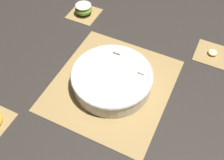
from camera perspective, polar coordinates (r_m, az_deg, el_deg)
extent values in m
plane|color=#2D2823|center=(0.98, 0.00, -1.11)|extent=(6.00, 6.00, 0.00)
cube|color=#A8844C|center=(0.98, 0.00, -1.01)|extent=(0.46, 0.42, 0.01)
cube|color=#3D2D19|center=(1.08, 4.11, 5.83)|extent=(0.01, 0.41, 0.00)
cube|color=#3D2D19|center=(1.05, 3.02, 4.04)|extent=(0.01, 0.41, 0.00)
cube|color=#3D2D19|center=(1.02, 1.86, 2.13)|extent=(0.01, 0.41, 0.00)
cube|color=#3D2D19|center=(0.99, 0.64, 0.11)|extent=(0.01, 0.41, 0.00)
cube|color=#3D2D19|center=(0.96, -0.66, -2.03)|extent=(0.01, 0.41, 0.00)
cube|color=#3D2D19|center=(0.94, -2.03, -4.29)|extent=(0.01, 0.41, 0.00)
cube|color=#3D2D19|center=(0.91, -3.49, -6.67)|extent=(0.01, 0.41, 0.00)
cube|color=#3D2D19|center=(0.89, -5.03, -9.17)|extent=(0.01, 0.41, 0.00)
cube|color=#A8844C|center=(1.28, -6.09, 14.19)|extent=(0.13, 0.13, 0.01)
cube|color=#3D2D19|center=(1.31, -5.35, 15.08)|extent=(0.00, 0.13, 0.00)
cube|color=#3D2D19|center=(1.28, -6.10, 14.25)|extent=(0.00, 0.13, 0.00)
cube|color=#3D2D19|center=(1.26, -6.87, 13.40)|extent=(0.00, 0.13, 0.00)
cube|color=#A8844C|center=(1.16, 20.96, 5.33)|extent=(0.13, 0.13, 0.01)
cube|color=#3D2D19|center=(1.19, 21.39, 6.64)|extent=(0.00, 0.13, 0.00)
cube|color=#3D2D19|center=(1.17, 21.12, 5.81)|extent=(0.00, 0.13, 0.00)
cube|color=#3D2D19|center=(1.15, 20.85, 4.96)|extent=(0.00, 0.13, 0.00)
cube|color=#3D2D19|center=(1.13, 20.56, 4.07)|extent=(0.00, 0.13, 0.00)
cylinder|color=silver|center=(0.95, 0.00, 0.23)|extent=(0.29, 0.29, 0.06)
torus|color=silver|center=(0.93, 0.00, 1.15)|extent=(0.30, 0.30, 0.01)
cylinder|color=#F4EABC|center=(0.99, -0.39, 5.32)|extent=(0.03, 0.03, 0.01)
cylinder|color=#F4EABC|center=(0.95, -3.31, 1.21)|extent=(0.02, 0.02, 0.01)
cylinder|color=#F4EABC|center=(1.01, -3.30, 4.42)|extent=(0.03, 0.03, 0.01)
cylinder|color=#F4EABC|center=(0.97, -3.99, 3.54)|extent=(0.03, 0.03, 0.01)
cylinder|color=#F4EABC|center=(0.98, 4.47, 2.55)|extent=(0.03, 0.03, 0.01)
cylinder|color=#F4EABC|center=(1.00, 4.88, 3.46)|extent=(0.03, 0.03, 0.01)
cube|color=beige|center=(0.94, 6.52, 1.54)|extent=(0.02, 0.02, 0.02)
cube|color=beige|center=(1.01, -5.29, 2.01)|extent=(0.02, 0.02, 0.02)
cube|color=beige|center=(0.98, 0.06, 2.18)|extent=(0.03, 0.03, 0.03)
cube|color=beige|center=(0.91, -4.24, -3.39)|extent=(0.03, 0.03, 0.03)
cube|color=beige|center=(0.93, -3.80, -1.50)|extent=(0.03, 0.03, 0.03)
cube|color=beige|center=(1.00, 1.28, 5.91)|extent=(0.03, 0.03, 0.03)
cube|color=beige|center=(0.93, -1.70, -1.12)|extent=(0.03, 0.03, 0.03)
cube|color=beige|center=(1.03, 0.27, 4.75)|extent=(0.02, 0.02, 0.02)
cube|color=beige|center=(0.94, 3.45, -0.01)|extent=(0.03, 0.03, 0.03)
cube|color=beige|center=(0.96, -4.16, -0.05)|extent=(0.03, 0.03, 0.03)
ellipsoid|color=#B2231E|center=(0.99, 3.87, 4.16)|extent=(0.03, 0.01, 0.01)
ellipsoid|color=orange|center=(0.91, 3.37, -2.51)|extent=(0.03, 0.02, 0.02)
ellipsoid|color=orange|center=(0.94, -1.05, 0.90)|extent=(0.02, 0.01, 0.01)
ellipsoid|color=orange|center=(0.90, 5.08, -2.05)|extent=(0.03, 0.02, 0.02)
ellipsoid|color=orange|center=(1.01, 1.91, 3.06)|extent=(0.03, 0.02, 0.01)
ellipsoid|color=orange|center=(0.97, 2.81, 1.08)|extent=(0.02, 0.01, 0.01)
ellipsoid|color=orange|center=(0.88, -3.82, -4.15)|extent=(0.03, 0.02, 0.02)
ellipsoid|color=orange|center=(0.93, 0.76, 1.01)|extent=(0.03, 0.02, 0.01)
ellipsoid|color=#7FAD38|center=(1.27, -6.19, 15.08)|extent=(0.08, 0.08, 0.04)
cylinder|color=beige|center=(1.26, -6.27, 15.82)|extent=(0.07, 0.07, 0.00)
cylinder|color=#F4EABC|center=(1.15, 21.07, 5.58)|extent=(0.03, 0.03, 0.01)
torus|color=yellow|center=(1.15, 21.07, 5.58)|extent=(0.04, 0.04, 0.01)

